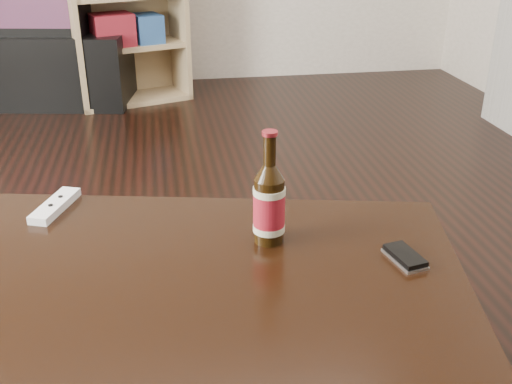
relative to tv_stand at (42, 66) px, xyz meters
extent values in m
cube|color=black|center=(0.49, -2.61, -0.23)|extent=(5.00, 6.00, 0.01)
cube|color=black|center=(0.00, 0.00, 0.00)|extent=(1.24, 0.78, 0.46)
cube|color=tan|center=(0.57, -0.10, -0.21)|extent=(0.80, 0.55, 0.03)
cube|color=tan|center=(0.57, -0.10, 0.13)|extent=(0.73, 0.50, 0.03)
cube|color=maroon|center=(0.48, -0.15, 0.25)|extent=(0.30, 0.28, 0.20)
cube|color=#29538F|center=(0.69, -0.08, 0.24)|extent=(0.22, 0.25, 0.18)
cube|color=black|center=(0.73, -2.98, 0.20)|extent=(1.36, 0.97, 0.06)
cylinder|color=black|center=(0.27, -2.59, -0.03)|extent=(0.09, 0.09, 0.40)
cylinder|color=black|center=(1.32, -2.82, -0.03)|extent=(0.09, 0.09, 0.40)
cylinder|color=black|center=(0.96, -2.88, 0.31)|extent=(0.09, 0.09, 0.15)
cylinder|color=maroon|center=(0.96, -2.88, 0.31)|extent=(0.09, 0.09, 0.10)
cylinder|color=#BFBA99|center=(0.96, -2.88, 0.36)|extent=(0.10, 0.10, 0.02)
cylinder|color=#BFBA99|center=(0.96, -2.88, 0.27)|extent=(0.10, 0.10, 0.02)
cone|color=black|center=(0.96, -2.88, 0.41)|extent=(0.09, 0.09, 0.03)
cylinder|color=black|center=(0.96, -2.88, 0.46)|extent=(0.04, 0.04, 0.07)
cylinder|color=maroon|center=(0.96, -2.88, 0.50)|extent=(0.04, 0.04, 0.01)
cube|color=silver|center=(1.24, -3.02, 0.24)|extent=(0.07, 0.11, 0.01)
cube|color=black|center=(1.24, -3.02, 0.25)|extent=(0.07, 0.11, 0.02)
cylinder|color=silver|center=(1.24, -3.05, 0.25)|extent=(0.02, 0.02, 0.00)
cube|color=white|center=(0.45, -2.64, 0.24)|extent=(0.11, 0.19, 0.02)
cylinder|color=black|center=(0.46, -2.61, 0.26)|extent=(0.02, 0.02, 0.00)
cylinder|color=black|center=(0.45, -2.66, 0.26)|extent=(0.02, 0.02, 0.00)
camera|label=1|loc=(0.73, -4.07, 0.93)|focal=42.00mm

